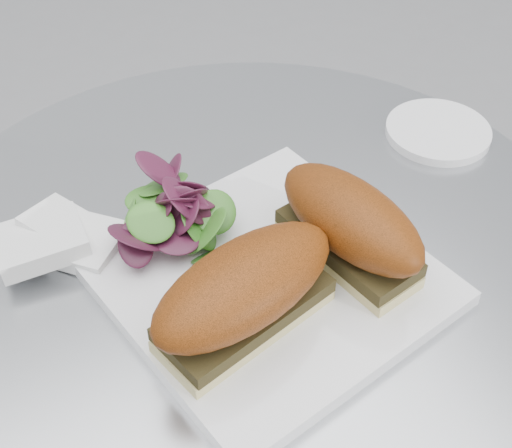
{
  "coord_description": "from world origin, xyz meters",
  "views": [
    {
      "loc": [
        -0.22,
        -0.43,
        1.23
      ],
      "look_at": [
        0.01,
        -0.0,
        0.77
      ],
      "focal_mm": 50.0,
      "sensor_mm": 36.0,
      "label": 1
    }
  ],
  "objects_px": {
    "plate": "(268,280)",
    "sandwich_left": "(245,292)",
    "sandwich_right": "(350,225)",
    "saucer": "(438,131)"
  },
  "relations": [
    {
      "from": "plate",
      "to": "sandwich_right",
      "type": "distance_m",
      "value": 0.09
    },
    {
      "from": "saucer",
      "to": "sandwich_left",
      "type": "bearing_deg",
      "value": -154.74
    },
    {
      "from": "plate",
      "to": "saucer",
      "type": "bearing_deg",
      "value": 21.76
    },
    {
      "from": "sandwich_right",
      "to": "saucer",
      "type": "height_order",
      "value": "sandwich_right"
    },
    {
      "from": "plate",
      "to": "sandwich_right",
      "type": "bearing_deg",
      "value": -11.71
    },
    {
      "from": "plate",
      "to": "sandwich_left",
      "type": "distance_m",
      "value": 0.08
    },
    {
      "from": "plate",
      "to": "sandwich_left",
      "type": "bearing_deg",
      "value": -137.04
    },
    {
      "from": "sandwich_left",
      "to": "saucer",
      "type": "xyz_separation_m",
      "value": [
        0.33,
        0.16,
        -0.05
      ]
    },
    {
      "from": "sandwich_right",
      "to": "saucer",
      "type": "xyz_separation_m",
      "value": [
        0.21,
        0.13,
        -0.05
      ]
    },
    {
      "from": "plate",
      "to": "sandwich_left",
      "type": "xyz_separation_m",
      "value": [
        -0.04,
        -0.04,
        0.05
      ]
    }
  ]
}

